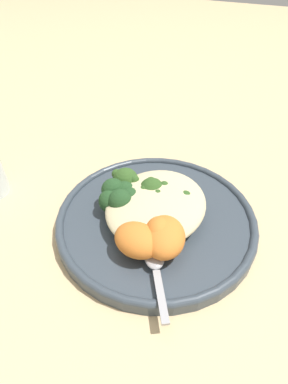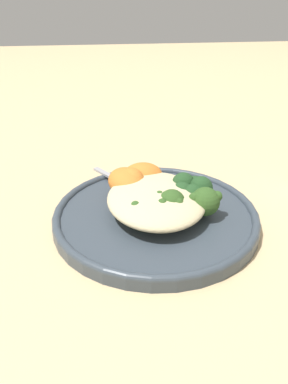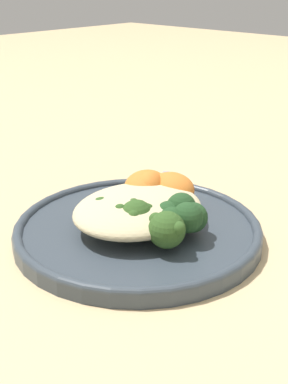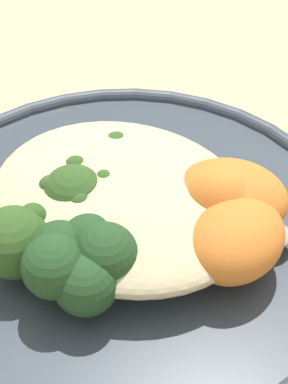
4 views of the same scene
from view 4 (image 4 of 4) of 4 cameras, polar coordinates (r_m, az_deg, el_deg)
The scene contains 12 objects.
ground_plane at distance 0.40m, azimuth -3.53°, elevation -6.12°, with size 4.00×4.00×0.00m, color #D6B784.
plate at distance 0.40m, azimuth -1.46°, elevation -3.70°, with size 0.30×0.30×0.02m.
quinoa_mound at distance 0.38m, azimuth -1.69°, elevation -0.81°, with size 0.16×0.14×0.03m, color beige.
broccoli_stalk_0 at distance 0.40m, azimuth 3.38°, elevation 0.48°, with size 0.04×0.08×0.03m.
broccoli_stalk_1 at distance 0.40m, azimuth -1.52°, elevation 1.75°, with size 0.09×0.06×0.03m.
broccoli_stalk_2 at distance 0.38m, azimuth -4.65°, elevation -0.58°, with size 0.09×0.05×0.04m.
broccoli_stalk_3 at distance 0.36m, azimuth -9.48°, elevation -4.33°, with size 0.08×0.10×0.04m.
sweet_potato_chunk_0 at distance 0.37m, azimuth 6.82°, elevation -0.94°, with size 0.05×0.04×0.04m, color orange.
sweet_potato_chunk_1 at distance 0.38m, azimuth 7.67°, elevation -0.47°, with size 0.07×0.05×0.04m, color orange.
sweet_potato_chunk_2 at distance 0.36m, azimuth 8.18°, elevation -4.25°, with size 0.06×0.05×0.04m, color orange.
kale_tuft at distance 0.34m, azimuth -5.81°, elevation -6.02°, with size 0.06×0.06×0.04m.
spoon at distance 0.39m, azimuth 12.35°, elevation -3.83°, with size 0.09×0.07×0.01m.
Camera 4 is at (-0.18, 0.20, 0.30)m, focal length 60.00 mm.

